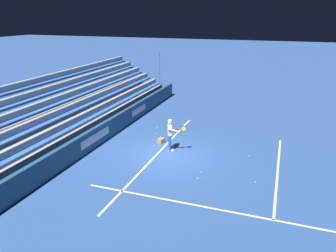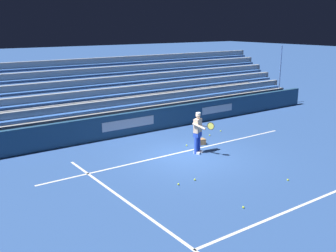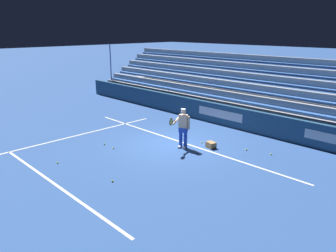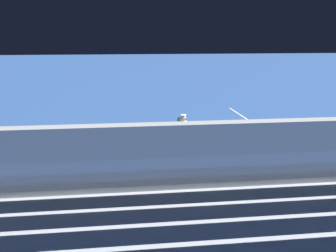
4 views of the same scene
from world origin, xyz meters
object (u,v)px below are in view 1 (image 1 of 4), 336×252
tennis_ball_near_player (198,179)px  tennis_player (170,135)px  ball_box_cardboard (161,141)px  tennis_ball_on_baseline (202,172)px  tennis_ball_midcourt (154,146)px  tennis_ball_far_right (249,156)px  tennis_ball_toward_net (156,133)px  tennis_ball_far_left (157,128)px  tennis_ball_by_box (255,182)px

tennis_ball_near_player → tennis_player: bearing=-140.3°
ball_box_cardboard → tennis_ball_on_baseline: (2.82, 3.07, -0.10)m
tennis_ball_midcourt → tennis_ball_far_right: 5.12m
tennis_ball_near_player → tennis_ball_far_right: bearing=150.3°
ball_box_cardboard → tennis_ball_toward_net: (-1.25, -0.81, -0.10)m
tennis_player → ball_box_cardboard: tennis_player is taller
tennis_player → tennis_ball_on_baseline: size_ratio=25.98×
tennis_ball_midcourt → tennis_ball_toward_net: 2.00m
tennis_ball_far_left → tennis_ball_toward_net: bearing=16.2°
tennis_player → tennis_ball_toward_net: size_ratio=25.98×
ball_box_cardboard → tennis_ball_toward_net: size_ratio=6.06×
tennis_ball_midcourt → tennis_ball_on_baseline: same height
ball_box_cardboard → tennis_ball_far_left: (-2.23, -1.09, -0.10)m
tennis_player → ball_box_cardboard: bearing=-135.3°
tennis_ball_far_left → tennis_ball_far_right: (2.49, 6.02, 0.00)m
tennis_ball_by_box → tennis_ball_near_player: size_ratio=1.00×
tennis_ball_far_left → tennis_ball_midcourt: same height
tennis_ball_midcourt → tennis_ball_on_baseline: 3.91m
tennis_player → tennis_ball_far_left: 3.75m
tennis_ball_far_right → tennis_ball_far_left: bearing=-112.4°
tennis_ball_far_left → tennis_ball_toward_net: same height
ball_box_cardboard → tennis_ball_by_box: bearing=61.4°
tennis_ball_far_right → tennis_ball_toward_net: size_ratio=1.00×
tennis_ball_near_player → tennis_ball_far_right: size_ratio=1.00×
tennis_ball_on_baseline → tennis_ball_far_right: bearing=144.1°
ball_box_cardboard → tennis_ball_on_baseline: ball_box_cardboard is taller
tennis_player → tennis_ball_on_baseline: (1.96, 2.22, -0.86)m
tennis_ball_by_box → tennis_ball_on_baseline: bearing=-94.2°
ball_box_cardboard → tennis_ball_by_box: size_ratio=6.06×
ball_box_cardboard → tennis_ball_toward_net: 1.49m
tennis_ball_far_left → tennis_ball_on_baseline: bearing=39.5°
tennis_ball_far_left → tennis_ball_midcourt: bearing=17.7°
tennis_ball_far_right → tennis_ball_midcourt: bearing=-85.7°
ball_box_cardboard → tennis_ball_on_baseline: size_ratio=6.06×
tennis_ball_near_player → tennis_ball_far_right: 3.76m
tennis_ball_far_left → tennis_ball_far_right: same height
tennis_ball_midcourt → tennis_player: bearing=77.8°
tennis_ball_by_box → tennis_ball_far_right: size_ratio=1.00×
ball_box_cardboard → tennis_ball_far_right: 4.94m
tennis_ball_toward_net → ball_box_cardboard: bearing=32.8°
ball_box_cardboard → tennis_player: bearing=44.7°
tennis_ball_toward_net → tennis_ball_on_baseline: size_ratio=1.00×
tennis_ball_midcourt → tennis_ball_on_baseline: (2.18, 3.24, 0.00)m
tennis_ball_near_player → tennis_ball_on_baseline: bearing=179.5°
tennis_ball_far_right → tennis_ball_on_baseline: same height
tennis_player → ball_box_cardboard: (-0.86, -0.85, -0.76)m
tennis_ball_on_baseline → ball_box_cardboard: bearing=-132.6°
tennis_ball_toward_net → tennis_ball_midcourt: bearing=18.5°
tennis_ball_near_player → tennis_ball_midcourt: bearing=-131.7°
tennis_player → tennis_ball_on_baseline: bearing=48.5°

